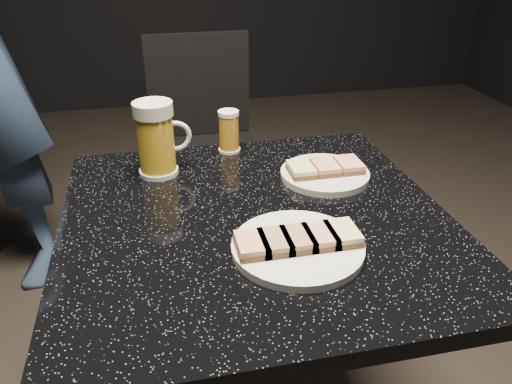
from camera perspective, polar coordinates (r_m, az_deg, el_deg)
The scene contains 8 objects.
plate_large at distance 0.82m, azimuth 4.77°, elevation -6.33°, with size 0.22×0.22×0.01m, color white.
plate_small at distance 1.06m, azimuth 7.86°, elevation 2.02°, with size 0.19×0.19×0.01m, color silver.
table at distance 1.06m, azimuth 0.00°, elevation -14.05°, with size 0.70×0.70×0.75m.
beer_mug at distance 1.06m, azimuth -11.28°, elevation 6.01°, with size 0.12×0.08×0.16m.
beer_tumbler at distance 1.16m, azimuth -3.12°, elevation 6.93°, with size 0.05×0.05×0.10m.
chair at distance 1.94m, azimuth -5.94°, elevation 6.28°, with size 0.40×0.40×0.87m.
canapes_on_plate_large at distance 0.81m, azimuth 4.81°, elevation -5.38°, with size 0.20×0.07×0.02m.
canapes_on_plate_small at distance 1.05m, azimuth 7.91°, elevation 2.82°, with size 0.15×0.07×0.02m.
Camera 1 is at (-0.17, -0.77, 1.22)m, focal length 35.00 mm.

